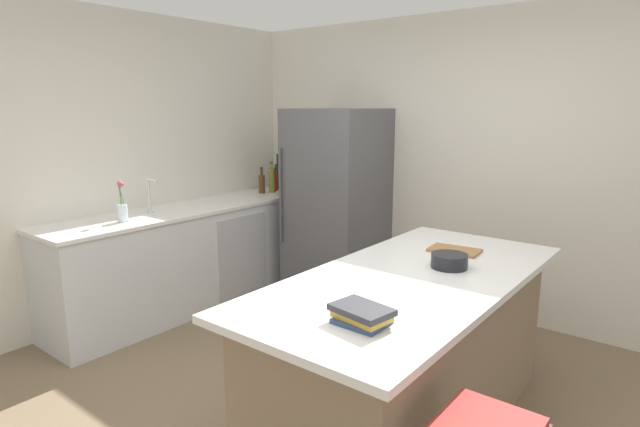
{
  "coord_description": "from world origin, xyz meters",
  "views": [
    {
      "loc": [
        1.65,
        -2.08,
        1.81
      ],
      "look_at": [
        -0.75,
        0.96,
        1.0
      ],
      "focal_mm": 28.87,
      "sensor_mm": 36.0,
      "label": 1
    }
  ],
  "objects_px": {
    "hot_sauce_bottle": "(275,182)",
    "cookbook_stack": "(362,315)",
    "flower_vase": "(122,209)",
    "refrigerator": "(336,203)",
    "wine_bottle": "(278,175)",
    "syrup_bottle": "(262,183)",
    "kitchen_island": "(409,352)",
    "mixing_bowl": "(449,261)",
    "sink_faucet": "(150,195)",
    "olive_oil_bottle": "(272,180)",
    "cutting_board": "(454,250)"
  },
  "relations": [
    {
      "from": "kitchen_island",
      "to": "sink_faucet",
      "type": "relative_size",
      "value": 7.21
    },
    {
      "from": "wine_bottle",
      "to": "cookbook_stack",
      "type": "distance_m",
      "value": 3.6
    },
    {
      "from": "cookbook_stack",
      "to": "mixing_bowl",
      "type": "height_order",
      "value": "mixing_bowl"
    },
    {
      "from": "kitchen_island",
      "to": "refrigerator",
      "type": "bearing_deg",
      "value": 137.13
    },
    {
      "from": "syrup_bottle",
      "to": "cutting_board",
      "type": "height_order",
      "value": "syrup_bottle"
    },
    {
      "from": "olive_oil_bottle",
      "to": "syrup_bottle",
      "type": "relative_size",
      "value": 1.17
    },
    {
      "from": "wine_bottle",
      "to": "cookbook_stack",
      "type": "bearing_deg",
      "value": -41.6
    },
    {
      "from": "olive_oil_bottle",
      "to": "mixing_bowl",
      "type": "relative_size",
      "value": 1.54
    },
    {
      "from": "kitchen_island",
      "to": "cookbook_stack",
      "type": "height_order",
      "value": "cookbook_stack"
    },
    {
      "from": "hot_sauce_bottle",
      "to": "wine_bottle",
      "type": "bearing_deg",
      "value": 118.91
    },
    {
      "from": "wine_bottle",
      "to": "cookbook_stack",
      "type": "height_order",
      "value": "wine_bottle"
    },
    {
      "from": "syrup_bottle",
      "to": "cookbook_stack",
      "type": "relative_size",
      "value": 0.99
    },
    {
      "from": "syrup_bottle",
      "to": "cookbook_stack",
      "type": "height_order",
      "value": "syrup_bottle"
    },
    {
      "from": "kitchen_island",
      "to": "sink_faucet",
      "type": "xyz_separation_m",
      "value": [
        -2.53,
        0.07,
        0.62
      ]
    },
    {
      "from": "hot_sauce_bottle",
      "to": "cookbook_stack",
      "type": "xyz_separation_m",
      "value": [
        2.63,
        -2.27,
        -0.07
      ]
    },
    {
      "from": "kitchen_island",
      "to": "hot_sauce_bottle",
      "type": "relative_size",
      "value": 8.83
    },
    {
      "from": "refrigerator",
      "to": "syrup_bottle",
      "type": "distance_m",
      "value": 0.9
    },
    {
      "from": "flower_vase",
      "to": "sink_faucet",
      "type": "bearing_deg",
      "value": 110.27
    },
    {
      "from": "syrup_bottle",
      "to": "mixing_bowl",
      "type": "height_order",
      "value": "syrup_bottle"
    },
    {
      "from": "kitchen_island",
      "to": "hot_sauce_bottle",
      "type": "height_order",
      "value": "hot_sauce_bottle"
    },
    {
      "from": "kitchen_island",
      "to": "cookbook_stack",
      "type": "bearing_deg",
      "value": -78.87
    },
    {
      "from": "hot_sauce_bottle",
      "to": "cutting_board",
      "type": "xyz_separation_m",
      "value": [
        2.48,
        -1.0,
        -0.1
      ]
    },
    {
      "from": "kitchen_island",
      "to": "flower_vase",
      "type": "xyz_separation_m",
      "value": [
        -2.4,
        -0.26,
        0.56
      ]
    },
    {
      "from": "flower_vase",
      "to": "olive_oil_bottle",
      "type": "distance_m",
      "value": 1.76
    },
    {
      "from": "kitchen_island",
      "to": "sink_faucet",
      "type": "bearing_deg",
      "value": 178.32
    },
    {
      "from": "wine_bottle",
      "to": "olive_oil_bottle",
      "type": "relative_size",
      "value": 1.21
    },
    {
      "from": "wine_bottle",
      "to": "olive_oil_bottle",
      "type": "distance_m",
      "value": 0.22
    },
    {
      "from": "hot_sauce_bottle",
      "to": "cutting_board",
      "type": "bearing_deg",
      "value": -21.9
    },
    {
      "from": "wine_bottle",
      "to": "syrup_bottle",
      "type": "distance_m",
      "value": 0.3
    },
    {
      "from": "cookbook_stack",
      "to": "syrup_bottle",
      "type": "bearing_deg",
      "value": 141.69
    },
    {
      "from": "sink_faucet",
      "to": "hot_sauce_bottle",
      "type": "height_order",
      "value": "sink_faucet"
    },
    {
      "from": "flower_vase",
      "to": "refrigerator",
      "type": "bearing_deg",
      "value": 66.15
    },
    {
      "from": "refrigerator",
      "to": "hot_sauce_bottle",
      "type": "bearing_deg",
      "value": 175.16
    },
    {
      "from": "sink_faucet",
      "to": "wine_bottle",
      "type": "xyz_separation_m",
      "value": [
        -0.02,
        1.62,
        -0.01
      ]
    },
    {
      "from": "cookbook_stack",
      "to": "mixing_bowl",
      "type": "distance_m",
      "value": 0.95
    },
    {
      "from": "syrup_bottle",
      "to": "cutting_board",
      "type": "distance_m",
      "value": 2.63
    },
    {
      "from": "hot_sauce_bottle",
      "to": "cookbook_stack",
      "type": "distance_m",
      "value": 3.47
    },
    {
      "from": "syrup_bottle",
      "to": "hot_sauce_bottle",
      "type": "bearing_deg",
      "value": 83.46
    },
    {
      "from": "refrigerator",
      "to": "hot_sauce_bottle",
      "type": "relative_size",
      "value": 7.3
    },
    {
      "from": "flower_vase",
      "to": "olive_oil_bottle",
      "type": "xyz_separation_m",
      "value": [
        -0.06,
        1.76,
        0.03
      ]
    },
    {
      "from": "syrup_bottle",
      "to": "cookbook_stack",
      "type": "bearing_deg",
      "value": -38.31
    },
    {
      "from": "mixing_bowl",
      "to": "refrigerator",
      "type": "bearing_deg",
      "value": 144.04
    },
    {
      "from": "kitchen_island",
      "to": "refrigerator",
      "type": "xyz_separation_m",
      "value": [
        -1.62,
        1.51,
        0.43
      ]
    },
    {
      "from": "mixing_bowl",
      "to": "flower_vase",
      "type": "bearing_deg",
      "value": -168.28
    },
    {
      "from": "kitchen_island",
      "to": "mixing_bowl",
      "type": "relative_size",
      "value": 10.49
    },
    {
      "from": "syrup_bottle",
      "to": "flower_vase",
      "type": "bearing_deg",
      "value": -86.32
    },
    {
      "from": "sink_faucet",
      "to": "cutting_board",
      "type": "height_order",
      "value": "sink_faucet"
    },
    {
      "from": "sink_faucet",
      "to": "olive_oil_bottle",
      "type": "distance_m",
      "value": 1.42
    },
    {
      "from": "sink_faucet",
      "to": "cutting_board",
      "type": "xyz_separation_m",
      "value": [
        2.51,
        0.51,
        -0.16
      ]
    },
    {
      "from": "sink_faucet",
      "to": "mixing_bowl",
      "type": "bearing_deg",
      "value": 3.99
    }
  ]
}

